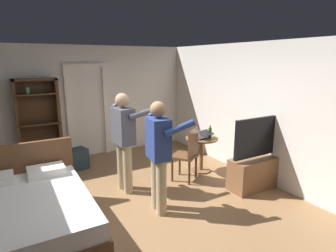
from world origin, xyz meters
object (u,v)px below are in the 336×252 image
tv_flatscreen (258,167)px  person_blue_shirt (159,150)px  wooden_chair (188,153)px  side_table (201,149)px  bookshelf (38,120)px  laptop (202,136)px  person_striped_shirt (124,136)px  bed (27,217)px  bottle_on_table (210,133)px  suitcase_dark (74,160)px

tv_flatscreen → person_blue_shirt: size_ratio=0.77×
wooden_chair → tv_flatscreen: bearing=-43.2°
side_table → wooden_chair: (-0.48, -0.24, 0.07)m
bookshelf → side_table: bearing=-35.5°
laptop → bookshelf: bearing=143.7°
laptop → person_blue_shirt: bearing=-148.4°
bookshelf → side_table: bookshelf is taller
wooden_chair → person_striped_shirt: (-1.16, 0.20, 0.43)m
wooden_chair → person_striped_shirt: 1.25m
bed → person_striped_shirt: bearing=23.0°
side_table → person_blue_shirt: person_blue_shirt is taller
bottle_on_table → person_blue_shirt: bearing=-152.1°
bookshelf → laptop: bearing=-36.3°
bed → bookshelf: bearing=80.0°
laptop → tv_flatscreen: bearing=-67.3°
side_table → person_striped_shirt: 1.72m
bookshelf → tv_flatscreen: 4.43m
tv_flatscreen → wooden_chair: bearing=136.8°
bookshelf → bottle_on_table: bookshelf is taller
bookshelf → suitcase_dark: size_ratio=3.38×
side_table → laptop: 0.28m
laptop → suitcase_dark: bearing=147.9°
tv_flatscreen → laptop: size_ratio=3.22×
tv_flatscreen → bottle_on_table: (-0.28, 1.01, 0.43)m
suitcase_dark → bed: bearing=-131.5°
bookshelf → wooden_chair: size_ratio=1.86×
bottle_on_table → wooden_chair: wooden_chair is taller
person_blue_shirt → person_striped_shirt: size_ratio=0.98×
bed → suitcase_dark: bearing=64.2°
tv_flatscreen → bottle_on_table: size_ratio=5.12×
tv_flatscreen → bed: bearing=174.0°
bookshelf → laptop: bookshelf is taller
tv_flatscreen → side_table: size_ratio=1.82×
person_striped_shirt → suitcase_dark: 1.68m
side_table → wooden_chair: bearing=-153.5°
bookshelf → side_table: (2.74, -1.96, -0.52)m
bottle_on_table → laptop: bearing=166.6°
bed → person_striped_shirt: 1.83m
laptop → wooden_chair: wooden_chair is taller
bookshelf → person_striped_shirt: bookshelf is taller
bed → suitcase_dark: size_ratio=3.63×
bed → tv_flatscreen: size_ratio=1.56×
laptop → person_blue_shirt: person_blue_shirt is taller
side_table → suitcase_dark: (-2.22, 1.34, -0.26)m
side_table → person_blue_shirt: 1.79m
person_blue_shirt → person_striped_shirt: (-0.18, 0.89, 0.03)m
tv_flatscreen → person_striped_shirt: size_ratio=0.75×
side_table → laptop: (-0.02, -0.04, 0.28)m
side_table → laptop: laptop is taller
wooden_chair → person_blue_shirt: 1.26m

